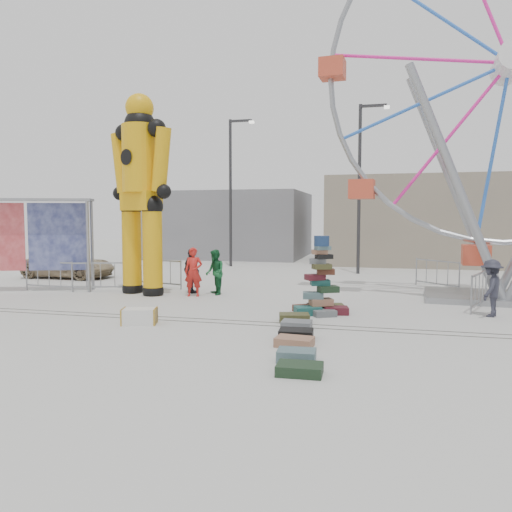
% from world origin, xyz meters
% --- Properties ---
extents(ground, '(90.00, 90.00, 0.00)m').
position_xyz_m(ground, '(0.00, 0.00, 0.00)').
color(ground, '#9E9E99').
rests_on(ground, ground).
extents(track_line_near, '(40.00, 0.04, 0.01)m').
position_xyz_m(track_line_near, '(0.00, 0.60, 0.00)').
color(track_line_near, '#47443F').
rests_on(track_line_near, ground).
extents(track_line_far, '(40.00, 0.04, 0.01)m').
position_xyz_m(track_line_far, '(0.00, 1.00, 0.00)').
color(track_line_far, '#47443F').
rests_on(track_line_far, ground).
extents(building_right, '(12.00, 8.00, 5.00)m').
position_xyz_m(building_right, '(7.00, 20.00, 2.50)').
color(building_right, gray).
rests_on(building_right, ground).
extents(building_left, '(10.00, 8.00, 4.40)m').
position_xyz_m(building_left, '(-6.00, 22.00, 2.20)').
color(building_left, gray).
rests_on(building_left, ground).
extents(lamp_post_right, '(1.41, 0.25, 8.00)m').
position_xyz_m(lamp_post_right, '(3.09, 13.00, 4.48)').
color(lamp_post_right, '#2D2D30').
rests_on(lamp_post_right, ground).
extents(lamp_post_left, '(1.41, 0.25, 8.00)m').
position_xyz_m(lamp_post_left, '(-3.91, 15.00, 4.48)').
color(lamp_post_left, '#2D2D30').
rests_on(lamp_post_left, ground).
extents(suitcase_tower, '(1.65, 1.42, 2.18)m').
position_xyz_m(suitcase_tower, '(2.41, 2.55, 0.61)').
color(suitcase_tower, '#1C5551').
rests_on(suitcase_tower, ground).
extents(crash_test_dummy, '(2.80, 1.47, 7.15)m').
position_xyz_m(crash_test_dummy, '(-4.09, 4.61, 3.77)').
color(crash_test_dummy, black).
rests_on(crash_test_dummy, ground).
extents(ferris_wheel, '(11.47, 3.16, 13.33)m').
position_xyz_m(ferris_wheel, '(7.86, 6.17, 6.56)').
color(ferris_wheel, gray).
rests_on(ferris_wheel, ground).
extents(banner_scaffold, '(4.64, 2.36, 3.37)m').
position_xyz_m(banner_scaffold, '(-8.36, 4.07, 2.53)').
color(banner_scaffold, gray).
rests_on(banner_scaffold, ground).
extents(steamer_trunk, '(0.95, 0.71, 0.40)m').
position_xyz_m(steamer_trunk, '(-1.85, 0.00, 0.20)').
color(steamer_trunk, silver).
rests_on(steamer_trunk, ground).
extents(row_case_0, '(0.86, 0.65, 0.22)m').
position_xyz_m(row_case_0, '(1.90, 1.22, 0.11)').
color(row_case_0, '#444422').
rests_on(row_case_0, ground).
extents(row_case_1, '(0.71, 0.53, 0.20)m').
position_xyz_m(row_case_1, '(2.08, 0.44, 0.10)').
color(row_case_1, slate).
rests_on(row_case_1, ground).
extents(row_case_2, '(0.79, 0.59, 0.21)m').
position_xyz_m(row_case_2, '(2.23, -0.53, 0.10)').
color(row_case_2, black).
rests_on(row_case_2, ground).
extents(row_case_3, '(0.82, 0.58, 0.19)m').
position_xyz_m(row_case_3, '(2.31, -1.20, 0.10)').
color(row_case_3, '#9C6A4F').
rests_on(row_case_3, ground).
extents(row_case_4, '(0.74, 0.53, 0.22)m').
position_xyz_m(row_case_4, '(2.53, -2.27, 0.11)').
color(row_case_4, slate).
rests_on(row_case_4, ground).
extents(row_case_5, '(0.80, 0.56, 0.19)m').
position_xyz_m(row_case_5, '(2.71, -3.04, 0.09)').
color(row_case_5, '#1C331E').
rests_on(row_case_5, ground).
extents(barricade_dummy_a, '(2.00, 0.18, 1.10)m').
position_xyz_m(barricade_dummy_a, '(-7.79, 4.50, 0.55)').
color(barricade_dummy_a, gray).
rests_on(barricade_dummy_a, ground).
extents(barricade_dummy_b, '(1.91, 0.77, 1.10)m').
position_xyz_m(barricade_dummy_b, '(-5.79, 4.70, 0.55)').
color(barricade_dummy_b, gray).
rests_on(barricade_dummy_b, ground).
extents(barricade_dummy_c, '(1.96, 0.62, 1.10)m').
position_xyz_m(barricade_dummy_c, '(-4.17, 6.22, 0.55)').
color(barricade_dummy_c, gray).
rests_on(barricade_dummy_c, ground).
extents(barricade_wheel_front, '(0.82, 1.90, 1.10)m').
position_xyz_m(barricade_wheel_front, '(6.85, 4.30, 0.55)').
color(barricade_wheel_front, gray).
rests_on(barricade_wheel_front, ground).
extents(barricade_wheel_back, '(1.47, 1.50, 1.10)m').
position_xyz_m(barricade_wheel_back, '(6.13, 8.59, 0.55)').
color(barricade_wheel_back, gray).
rests_on(barricade_wheel_back, ground).
extents(pedestrian_red, '(0.68, 0.52, 1.68)m').
position_xyz_m(pedestrian_red, '(-2.16, 4.56, 0.84)').
color(pedestrian_red, red).
rests_on(pedestrian_red, ground).
extents(pedestrian_green, '(0.92, 0.97, 1.58)m').
position_xyz_m(pedestrian_green, '(-1.56, 5.07, 0.79)').
color(pedestrian_green, '#16592C').
rests_on(pedestrian_green, ground).
extents(pedestrian_black, '(0.98, 0.88, 1.60)m').
position_xyz_m(pedestrian_black, '(-2.48, 5.22, 0.80)').
color(pedestrian_black, black).
rests_on(pedestrian_black, ground).
extents(pedestrian_grey, '(0.95, 1.16, 1.56)m').
position_xyz_m(pedestrian_grey, '(6.96, 3.22, 0.78)').
color(pedestrian_grey, '#252531').
rests_on(pedestrian_grey, ground).
extents(parked_suv, '(4.16, 1.99, 1.15)m').
position_xyz_m(parked_suv, '(-9.52, 8.21, 0.57)').
color(parked_suv, '#958260').
rests_on(parked_suv, ground).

